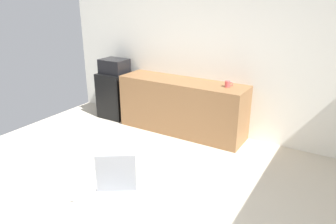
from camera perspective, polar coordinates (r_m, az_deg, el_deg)
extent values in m
cube|color=white|center=(5.25, 9.45, 9.88)|extent=(6.00, 0.10, 2.60)
cube|color=brown|center=(5.37, 2.50, 0.98)|extent=(2.17, 0.60, 0.90)
cube|color=black|center=(6.16, -9.27, 3.05)|extent=(0.54, 0.54, 0.85)
cube|color=black|center=(6.02, -9.57, 8.08)|extent=(0.48, 0.38, 0.26)
cylinder|color=silver|center=(3.32, -6.06, -17.29)|extent=(0.02, 0.02, 0.42)
cylinder|color=silver|center=(3.36, -11.69, -17.19)|extent=(0.02, 0.02, 0.42)
cube|color=gray|center=(3.08, -9.43, -15.73)|extent=(0.58, 0.58, 0.03)
cube|color=gray|center=(3.12, -9.27, -10.67)|extent=(0.34, 0.24, 0.38)
cylinder|color=#D84C4C|center=(4.93, 10.56, 4.94)|extent=(0.08, 0.08, 0.09)
torus|color=#D84C4C|center=(4.91, 11.20, 4.89)|extent=(0.06, 0.01, 0.06)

